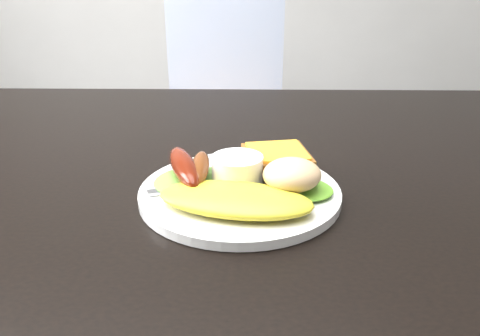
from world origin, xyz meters
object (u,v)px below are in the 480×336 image
object	(u,v)px
dining_table	(188,172)
dining_chair	(224,128)
person	(305,82)
plate	(240,193)

from	to	relation	value
dining_table	dining_chair	size ratio (longest dim) A/B	2.71
dining_chair	person	size ratio (longest dim) A/B	0.29
dining_chair	person	world-z (taller)	person
person	plate	bearing A→B (deg)	71.27
dining_table	person	xyz separation A→B (m)	(0.21, 0.45, 0.02)
dining_table	plate	bearing A→B (deg)	-57.51
plate	person	bearing A→B (deg)	76.49
dining_table	dining_chair	xyz separation A→B (m)	(-0.01, 1.04, -0.28)
dining_table	person	world-z (taller)	person
person	plate	size ratio (longest dim) A/B	6.67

